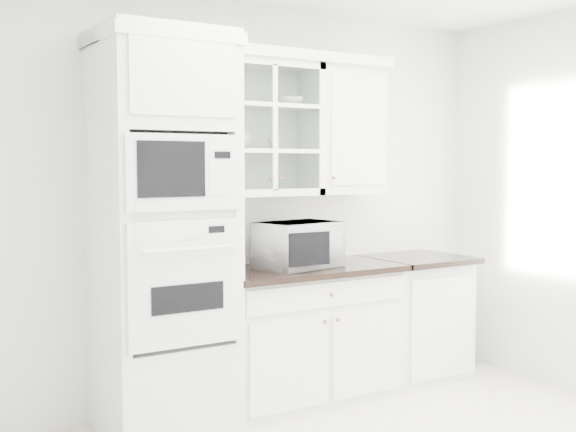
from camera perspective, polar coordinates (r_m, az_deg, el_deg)
room_shell at (r=3.89m, az=6.15°, el=6.56°), size 4.00×3.50×2.70m
oven_column at (r=4.39m, az=-9.79°, el=-1.34°), size 0.76×0.68×2.40m
base_cabinet_run at (r=5.01m, az=1.27°, el=-9.15°), size 1.32×0.67×0.92m
extra_base_cabinet at (r=5.61m, az=9.90°, el=-7.77°), size 0.72×0.67×0.92m
upper_cabinet_glass at (r=4.87m, az=-2.07°, el=6.91°), size 0.80×0.33×0.90m
upper_cabinet_solid at (r=5.24m, az=4.37°, el=6.69°), size 0.55×0.33×0.90m
crown_molding at (r=4.85m, az=-3.03°, el=12.68°), size 2.14×0.38×0.07m
countertop_microwave at (r=4.85m, az=0.70°, el=-2.27°), size 0.60×0.53×0.31m
bowl_a at (r=4.78m, az=-4.38°, el=9.17°), size 0.26×0.26×0.05m
bowl_b at (r=4.98m, az=0.10°, el=9.04°), size 0.22×0.22×0.06m
cup_a at (r=4.77m, az=-3.77°, el=5.92°), size 0.16×0.16×0.11m
cup_b at (r=4.89m, az=-1.15°, el=5.73°), size 0.11×0.11×0.08m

